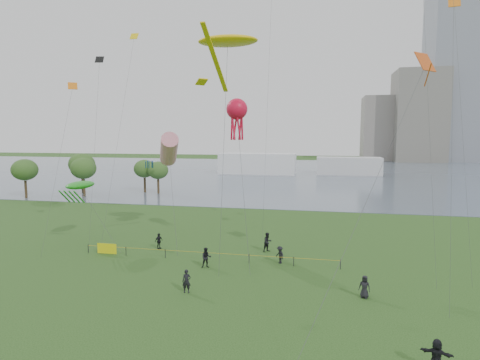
# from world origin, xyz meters

# --- Properties ---
(ground_plane) EXTENTS (400.00, 400.00, 0.00)m
(ground_plane) POSITION_xyz_m (0.00, 0.00, 0.00)
(ground_plane) COLOR #1D3E13
(lake) EXTENTS (400.00, 120.00, 0.08)m
(lake) POSITION_xyz_m (0.00, 100.00, 0.02)
(lake) COLOR slate
(lake) RESTS_ON ground_plane
(tower) EXTENTS (24.00, 24.00, 120.00)m
(tower) POSITION_xyz_m (62.00, 168.00, 60.00)
(tower) COLOR slate
(tower) RESTS_ON ground_plane
(building_mid) EXTENTS (20.00, 20.00, 38.00)m
(building_mid) POSITION_xyz_m (46.00, 162.00, 19.00)
(building_mid) COLOR slate
(building_mid) RESTS_ON ground_plane
(building_low) EXTENTS (16.00, 18.00, 28.00)m
(building_low) POSITION_xyz_m (32.00, 168.00, 14.00)
(building_low) COLOR gray
(building_low) RESTS_ON ground_plane
(pavilion_left) EXTENTS (22.00, 8.00, 6.00)m
(pavilion_left) POSITION_xyz_m (-12.00, 95.00, 3.00)
(pavilion_left) COLOR white
(pavilion_left) RESTS_ON ground_plane
(pavilion_right) EXTENTS (18.00, 7.00, 5.00)m
(pavilion_right) POSITION_xyz_m (14.00, 98.00, 2.50)
(pavilion_right) COLOR silver
(pavilion_right) RESTS_ON ground_plane
(trees) EXTENTS (25.62, 15.39, 7.86)m
(trees) POSITION_xyz_m (-36.47, 48.40, 5.18)
(trees) COLOR #392B19
(trees) RESTS_ON ground_plane
(fence) EXTENTS (24.07, 0.07, 1.05)m
(fence) POSITION_xyz_m (-10.09, 13.95, 0.55)
(fence) COLOR black
(fence) RESTS_ON ground_plane
(spectator_a) EXTENTS (1.05, 0.95, 1.78)m
(spectator_a) POSITION_xyz_m (-3.41, 12.06, 0.89)
(spectator_a) COLOR black
(spectator_a) RESTS_ON ground_plane
(spectator_b) EXTENTS (1.11, 1.15, 1.58)m
(spectator_b) POSITION_xyz_m (2.75, 14.48, 0.79)
(spectator_b) COLOR black
(spectator_b) RESTS_ON ground_plane
(spectator_c) EXTENTS (0.78, 1.02, 1.61)m
(spectator_c) POSITION_xyz_m (-9.75, 16.65, 0.81)
(spectator_c) COLOR black
(spectator_c) RESTS_ON ground_plane
(spectator_d) EXTENTS (0.92, 0.74, 1.63)m
(spectator_d) POSITION_xyz_m (9.41, 8.03, 0.81)
(spectator_d) COLOR black
(spectator_d) RESTS_ON ground_plane
(spectator_e) EXTENTS (1.59, 0.89, 1.64)m
(spectator_e) POSITION_xyz_m (11.94, -0.50, 0.82)
(spectator_e) COLOR black
(spectator_e) RESTS_ON ground_plane
(spectator_f) EXTENTS (0.69, 0.52, 1.73)m
(spectator_f) POSITION_xyz_m (-3.26, 6.41, 0.87)
(spectator_f) COLOR black
(spectator_f) RESTS_ON ground_plane
(spectator_g) EXTENTS (1.18, 1.17, 1.92)m
(spectator_g) POSITION_xyz_m (1.19, 17.88, 0.96)
(spectator_g) COLOR black
(spectator_g) RESTS_ON ground_plane
(kite_stingray) EXTENTS (5.38, 10.16, 20.11)m
(kite_stingray) POSITION_xyz_m (-2.09, 14.74, 19.62)
(kite_stingray) COLOR #3F3F42
(kite_windsock) EXTENTS (5.53, 8.77, 11.85)m
(kite_windsock) POSITION_xyz_m (-10.19, 21.01, 9.90)
(kite_windsock) COLOR #3F3F42
(kite_creature) EXTENTS (6.87, 4.55, 6.65)m
(kite_creature) POSITION_xyz_m (-18.58, 17.04, 6.22)
(kite_creature) COLOR #3F3F42
(kite_octopus) EXTENTS (3.40, 7.07, 14.93)m
(kite_octopus) POSITION_xyz_m (-1.71, 16.95, 13.82)
(kite_octopus) COLOR #3F3F42
(kite_delta) EXTENTS (8.89, 12.91, 17.15)m
(kite_delta) POSITION_xyz_m (12.64, 8.88, 15.64)
(kite_delta) COLOR #3F3F42
(small_kites) EXTENTS (36.46, 15.36, 14.66)m
(small_kites) POSITION_xyz_m (-0.81, 19.03, 22.59)
(small_kites) COLOR black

